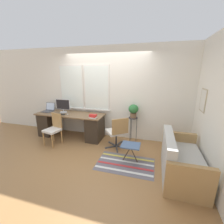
{
  "coord_description": "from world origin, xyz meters",
  "views": [
    {
      "loc": [
        1.41,
        -3.49,
        1.99
      ],
      "look_at": [
        0.34,
        0.17,
        0.95
      ],
      "focal_mm": 24.0,
      "sensor_mm": 36.0,
      "label": 1
    }
  ],
  "objects_px": {
    "couch_loveseat": "(180,162)",
    "plant_stand": "(133,121)",
    "keyboard": "(59,114)",
    "mouse": "(68,114)",
    "desk_chair_wooden": "(54,128)",
    "potted_plant": "(133,110)",
    "book_stack": "(93,116)",
    "office_chair_swivel": "(117,132)",
    "monitor": "(63,106)",
    "folding_stool": "(131,146)",
    "laptop": "(49,110)"
  },
  "relations": [
    {
      "from": "potted_plant",
      "to": "office_chair_swivel",
      "type": "bearing_deg",
      "value": -121.03
    },
    {
      "from": "office_chair_swivel",
      "to": "plant_stand",
      "type": "distance_m",
      "value": 0.65
    },
    {
      "from": "folding_stool",
      "to": "laptop",
      "type": "bearing_deg",
      "value": 162.56
    },
    {
      "from": "laptop",
      "to": "potted_plant",
      "type": "relative_size",
      "value": 0.87
    },
    {
      "from": "monitor",
      "to": "keyboard",
      "type": "distance_m",
      "value": 0.31
    },
    {
      "from": "monitor",
      "to": "book_stack",
      "type": "distance_m",
      "value": 1.17
    },
    {
      "from": "laptop",
      "to": "mouse",
      "type": "bearing_deg",
      "value": -13.94
    },
    {
      "from": "office_chair_swivel",
      "to": "potted_plant",
      "type": "bearing_deg",
      "value": -159.26
    },
    {
      "from": "mouse",
      "to": "desk_chair_wooden",
      "type": "xyz_separation_m",
      "value": [
        -0.2,
        -0.42,
        -0.3
      ]
    },
    {
      "from": "monitor",
      "to": "couch_loveseat",
      "type": "bearing_deg",
      "value": -18.35
    },
    {
      "from": "keyboard",
      "to": "couch_loveseat",
      "type": "relative_size",
      "value": 0.26
    },
    {
      "from": "monitor",
      "to": "laptop",
      "type": "bearing_deg",
      "value": -178.25
    },
    {
      "from": "keyboard",
      "to": "potted_plant",
      "type": "distance_m",
      "value": 2.2
    },
    {
      "from": "mouse",
      "to": "desk_chair_wooden",
      "type": "bearing_deg",
      "value": -116.18
    },
    {
      "from": "keyboard",
      "to": "office_chair_swivel",
      "type": "bearing_deg",
      "value": -4.46
    },
    {
      "from": "potted_plant",
      "to": "couch_loveseat",
      "type": "bearing_deg",
      "value": -48.18
    },
    {
      "from": "desk_chair_wooden",
      "to": "folding_stool",
      "type": "xyz_separation_m",
      "value": [
        2.2,
        -0.27,
        -0.09
      ]
    },
    {
      "from": "book_stack",
      "to": "folding_stool",
      "type": "distance_m",
      "value": 1.38
    },
    {
      "from": "book_stack",
      "to": "couch_loveseat",
      "type": "xyz_separation_m",
      "value": [
        2.16,
        -0.8,
        -0.51
      ]
    },
    {
      "from": "book_stack",
      "to": "folding_stool",
      "type": "xyz_separation_m",
      "value": [
        1.16,
        -0.61,
        -0.42
      ]
    },
    {
      "from": "office_chair_swivel",
      "to": "couch_loveseat",
      "type": "relative_size",
      "value": 0.63
    },
    {
      "from": "couch_loveseat",
      "to": "office_chair_swivel",
      "type": "bearing_deg",
      "value": 63.8
    },
    {
      "from": "plant_stand",
      "to": "potted_plant",
      "type": "height_order",
      "value": "potted_plant"
    },
    {
      "from": "monitor",
      "to": "folding_stool",
      "type": "xyz_separation_m",
      "value": [
        2.28,
        -0.9,
        -0.59
      ]
    },
    {
      "from": "laptop",
      "to": "folding_stool",
      "type": "distance_m",
      "value": 2.98
    },
    {
      "from": "mouse",
      "to": "office_chair_swivel",
      "type": "height_order",
      "value": "office_chair_swivel"
    },
    {
      "from": "desk_chair_wooden",
      "to": "plant_stand",
      "type": "height_order",
      "value": "desk_chair_wooden"
    },
    {
      "from": "laptop",
      "to": "keyboard",
      "type": "height_order",
      "value": "laptop"
    },
    {
      "from": "plant_stand",
      "to": "folding_stool",
      "type": "xyz_separation_m",
      "value": [
        0.11,
        -1.06,
        -0.25
      ]
    },
    {
      "from": "laptop",
      "to": "monitor",
      "type": "xyz_separation_m",
      "value": [
        0.53,
        0.02,
        0.16
      ]
    },
    {
      "from": "office_chair_swivel",
      "to": "book_stack",
      "type": "bearing_deg",
      "value": -45.47
    },
    {
      "from": "laptop",
      "to": "folding_stool",
      "type": "height_order",
      "value": "laptop"
    },
    {
      "from": "keyboard",
      "to": "book_stack",
      "type": "xyz_separation_m",
      "value": [
        1.11,
        -0.05,
        0.04
      ]
    },
    {
      "from": "potted_plant",
      "to": "mouse",
      "type": "bearing_deg",
      "value": -168.59
    },
    {
      "from": "couch_loveseat",
      "to": "plant_stand",
      "type": "bearing_deg",
      "value": 41.82
    },
    {
      "from": "keyboard",
      "to": "folding_stool",
      "type": "relative_size",
      "value": 0.86
    },
    {
      "from": "laptop",
      "to": "mouse",
      "type": "distance_m",
      "value": 0.84
    },
    {
      "from": "desk_chair_wooden",
      "to": "potted_plant",
      "type": "relative_size",
      "value": 2.3
    },
    {
      "from": "potted_plant",
      "to": "folding_stool",
      "type": "xyz_separation_m",
      "value": [
        0.11,
        -1.06,
        -0.57
      ]
    },
    {
      "from": "laptop",
      "to": "potted_plant",
      "type": "height_order",
      "value": "potted_plant"
    },
    {
      "from": "office_chair_swivel",
      "to": "mouse",
      "type": "bearing_deg",
      "value": -44.09
    },
    {
      "from": "desk_chair_wooden",
      "to": "office_chair_swivel",
      "type": "height_order",
      "value": "office_chair_swivel"
    },
    {
      "from": "keyboard",
      "to": "mouse",
      "type": "bearing_deg",
      "value": 3.53
    },
    {
      "from": "office_chair_swivel",
      "to": "couch_loveseat",
      "type": "height_order",
      "value": "office_chair_swivel"
    },
    {
      "from": "potted_plant",
      "to": "plant_stand",
      "type": "bearing_deg",
      "value": -90.0
    },
    {
      "from": "couch_loveseat",
      "to": "plant_stand",
      "type": "relative_size",
      "value": 1.92
    },
    {
      "from": "keyboard",
      "to": "monitor",
      "type": "bearing_deg",
      "value": 91.15
    },
    {
      "from": "keyboard",
      "to": "potted_plant",
      "type": "xyz_separation_m",
      "value": [
        2.16,
        0.4,
        0.18
      ]
    },
    {
      "from": "monitor",
      "to": "plant_stand",
      "type": "distance_m",
      "value": 2.19
    },
    {
      "from": "plant_stand",
      "to": "potted_plant",
      "type": "xyz_separation_m",
      "value": [
        0.0,
        0.0,
        0.31
      ]
    }
  ]
}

